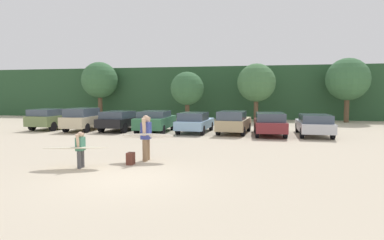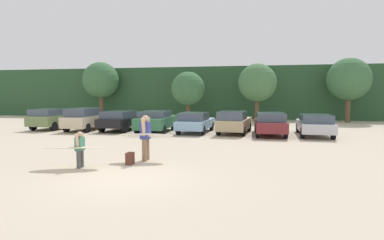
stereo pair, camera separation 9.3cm
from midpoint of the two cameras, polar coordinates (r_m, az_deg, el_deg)
The scene contains 19 objects.
ground_plane at distance 10.70m, azimuth -11.25°, elevation -9.84°, with size 120.00×120.00×0.00m, color beige.
hillside_ridge at distance 41.17m, azimuth 6.44°, elevation 4.66°, with size 108.00×12.00×5.53m, color #284C2D.
tree_ridge_back at distance 37.80m, azimuth -15.29°, elevation 6.58°, with size 3.90×3.90×6.08m.
tree_far_left at distance 32.80m, azimuth -0.59°, elevation 5.39°, with size 3.28×3.28×4.80m.
tree_left at distance 32.15m, azimuth 11.21°, elevation 6.26°, with size 3.61×3.61×5.49m.
tree_center_left at distance 33.78m, azimuth 25.37°, elevation 6.30°, with size 3.90×3.90×5.91m.
parked_car_olive_green at distance 26.99m, azimuth -22.42°, elevation 0.27°, with size 2.13×4.48×1.53m.
parked_car_champagne at distance 25.18m, azimuth -17.57°, elevation 0.21°, with size 1.84×4.64×1.63m.
parked_car_black at distance 24.41m, azimuth -11.79°, elevation 0.01°, with size 2.14×4.69×1.42m.
parked_car_forest_green at distance 23.02m, azimuth -6.10°, elevation -0.12°, with size 2.12×4.47×1.47m.
parked_car_sky_blue at distance 22.58m, azimuth 0.68°, elevation -0.34°, with size 2.00×4.46×1.40m.
parked_car_tan at distance 22.14m, azimuth 7.34°, elevation -0.34°, with size 2.11×4.36×1.53m.
parked_car_maroon at distance 21.64m, azimuth 13.36°, elevation -0.53°, with size 2.05×4.55×1.45m.
parked_car_silver at distance 22.18m, azimuth 20.41°, elevation -0.68°, with size 1.97×4.75×1.37m.
person_adult at distance 13.25m, azimuth -7.76°, elevation -2.57°, with size 0.35×0.83×1.80m.
person_child at distance 12.51m, azimuth -18.47°, elevation -4.48°, with size 0.25×0.51×1.30m.
surfboard_white at distance 13.17m, azimuth -7.56°, elevation -2.70°, with size 2.15×0.94×0.30m.
surfboard_cream at distance 12.53m, azimuth -19.20°, elevation -4.50°, with size 2.41×1.30×0.14m.
backpack_dropped at distance 12.71m, azimuth -10.38°, elevation -6.51°, with size 0.24×0.34×0.45m.
Camera 2 is at (4.21, -9.49, 2.64)m, focal length 31.11 mm.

